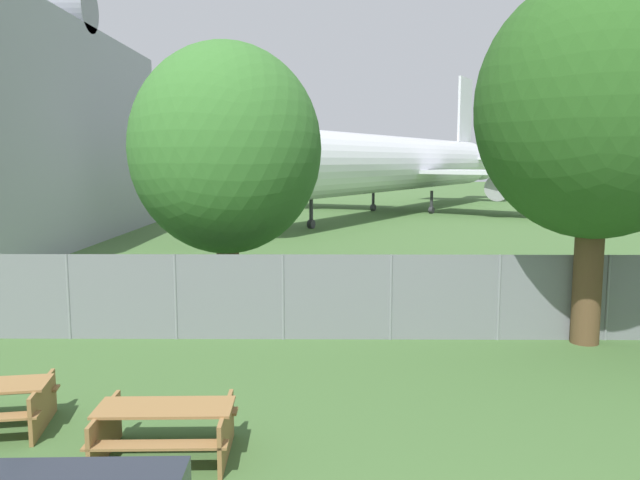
# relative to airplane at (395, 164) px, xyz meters

# --- Properties ---
(perimeter_fence) EXTENTS (56.07, 0.07, 2.04)m
(perimeter_fence) POSITION_rel_airplane_xyz_m (-4.01, -35.45, -2.90)
(perimeter_fence) COLOR gray
(perimeter_fence) RESTS_ON ground
(airplane) EXTENTS (35.99, 43.48, 12.56)m
(airplane) POSITION_rel_airplane_xyz_m (0.00, 0.00, 0.00)
(airplane) COLOR silver
(airplane) RESTS_ON ground
(picnic_bench_near_cabin) EXTENTS (1.97, 1.46, 0.76)m
(picnic_bench_near_cabin) POSITION_rel_airplane_xyz_m (-7.84, -41.39, -3.44)
(picnic_bench_near_cabin) COLOR olive
(picnic_bench_near_cabin) RESTS_ON ground
(tree_left_of_cabin) EXTENTS (5.18, 5.18, 7.39)m
(tree_left_of_cabin) POSITION_rel_airplane_xyz_m (-8.25, -32.85, 0.60)
(tree_left_of_cabin) COLOR brown
(tree_left_of_cabin) RESTS_ON ground
(tree_behind_benches) EXTENTS (5.37, 5.37, 8.37)m
(tree_behind_benches) POSITION_rel_airplane_xyz_m (0.50, -35.68, 1.47)
(tree_behind_benches) COLOR brown
(tree_behind_benches) RESTS_ON ground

